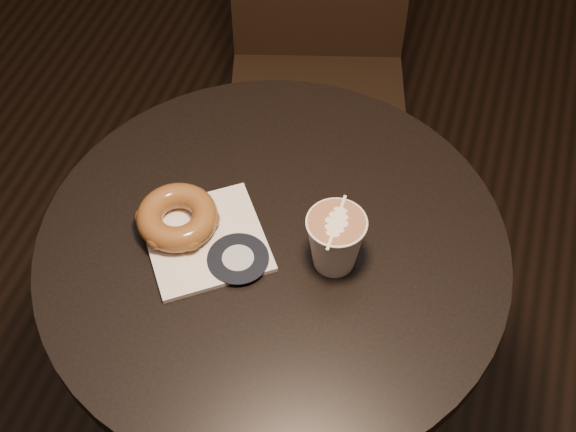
{
  "coord_description": "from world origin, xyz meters",
  "views": [
    {
      "loc": [
        0.22,
        -0.65,
        1.71
      ],
      "look_at": [
        0.01,
        0.03,
        0.79
      ],
      "focal_mm": 50.0,
      "sensor_mm": 36.0,
      "label": 1
    }
  ],
  "objects": [
    {
      "name": "cafe_table",
      "position": [
        0.0,
        0.0,
        0.55
      ],
      "size": [
        0.7,
        0.7,
        0.75
      ],
      "color": "black",
      "rests_on": "ground"
    },
    {
      "name": "chair",
      "position": [
        -0.11,
        0.68,
        0.55
      ],
      "size": [
        0.48,
        0.48,
        0.98
      ],
      "rotation": [
        0.0,
        0.0,
        0.27
      ],
      "color": "black",
      "rests_on": "ground"
    },
    {
      "name": "pastry_bag",
      "position": [
        -0.1,
        -0.03,
        0.75
      ],
      "size": [
        0.23,
        0.23,
        0.01
      ],
      "primitive_type": "cube",
      "rotation": [
        0.0,
        0.0,
        0.62
      ],
      "color": "white",
      "rests_on": "cafe_table"
    },
    {
      "name": "doughnut",
      "position": [
        -0.14,
        -0.01,
        0.78
      ],
      "size": [
        0.12,
        0.12,
        0.04
      ],
      "primitive_type": "torus",
      "color": "brown",
      "rests_on": "pastry_bag"
    },
    {
      "name": "latte_cup",
      "position": [
        0.09,
        -0.0,
        0.8
      ],
      "size": [
        0.09,
        0.09,
        0.1
      ],
      "primitive_type": null,
      "color": "white",
      "rests_on": "cafe_table"
    }
  ]
}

